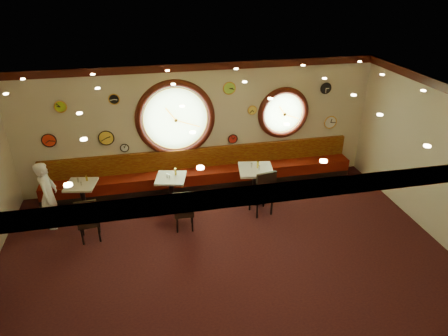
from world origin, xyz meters
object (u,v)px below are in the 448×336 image
table_b (171,187)px  condiment_c_bottle (258,165)px  condiment_a_bottle (87,178)px  condiment_a_salt (78,180)px  chair_a (88,217)px  condiment_c_salt (252,165)px  condiment_b_bottle (176,172)px  table_a (83,194)px  condiment_a_pepper (81,184)px  chair_c (264,190)px  condiment_b_salt (167,176)px  chair_b (184,208)px  condiment_b_pepper (169,176)px  condiment_c_pepper (259,168)px  table_c (255,181)px  waiter (48,195)px

table_b → condiment_c_bottle: bearing=-5.5°
condiment_a_bottle → condiment_a_salt: bearing=-169.8°
chair_a → condiment_c_salt: 3.89m
condiment_c_salt → condiment_b_bottle: size_ratio=0.66×
condiment_b_bottle → condiment_c_bottle: bearing=-8.5°
condiment_a_bottle → table_a: bearing=-135.6°
condiment_c_salt → condiment_b_bottle: 1.83m
condiment_a_pepper → condiment_a_bottle: bearing=62.4°
table_b → chair_a: size_ratio=1.28×
chair_c → condiment_b_salt: size_ratio=7.00×
table_b → chair_c: chair_c is taller
chair_c → condiment_a_salt: 4.30m
chair_b → condiment_b_pepper: size_ratio=6.62×
chair_c → condiment_c_salt: (-0.09, 0.75, 0.28)m
chair_a → condiment_b_salt: chair_a is taller
condiment_b_pepper → condiment_c_pepper: 2.13m
table_c → condiment_c_pepper: bearing=-56.7°
table_a → condiment_b_bottle: bearing=-1.5°
condiment_b_bottle → table_a: bearing=178.5°
condiment_c_salt → condiment_c_pepper: (0.14, -0.18, -0.00)m
condiment_a_pepper → table_a: bearing=108.6°
condiment_a_salt → condiment_c_salt: size_ratio=0.97×
table_a → waiter: bearing=-141.7°
condiment_b_bottle → condiment_c_bottle: condiment_c_bottle is taller
condiment_c_pepper → waiter: (-4.75, -0.02, -0.15)m
condiment_b_pepper → condiment_c_bottle: bearing=-4.3°
table_a → condiment_c_bottle: (4.14, -0.35, 0.50)m
table_a → table_c: bearing=-5.3°
chair_c → condiment_c_pepper: chair_c is taller
condiment_c_salt → condiment_c_pepper: size_ratio=1.02×
chair_c → condiment_b_pepper: 2.23m
table_c → condiment_b_pepper: size_ratio=9.80×
condiment_b_bottle → chair_b: bearing=-88.0°
condiment_c_bottle → chair_a: bearing=-166.9°
condiment_a_pepper → condiment_b_bottle: condiment_b_bottle is taller
condiment_b_salt → condiment_b_pepper: condiment_b_salt is taller
table_c → waiter: 4.70m
chair_b → table_b: bearing=102.6°
table_a → condiment_c_bottle: condiment_c_bottle is taller
condiment_c_salt → condiment_b_pepper: (-1.97, 0.09, -0.14)m
table_c → condiment_b_pepper: bearing=174.7°
table_a → condiment_a_salt: (-0.06, 0.09, 0.32)m
table_c → condiment_b_pepper: (-2.06, 0.19, 0.24)m
condiment_b_pepper → condiment_a_bottle: size_ratio=0.65×
table_b → condiment_b_bottle: size_ratio=4.78×
chair_b → waiter: 2.96m
condiment_c_pepper → condiment_b_bottle: condiment_c_pepper is taller
condiment_b_salt → condiment_b_bottle: bearing=25.8°
condiment_a_pepper → waiter: waiter is taller
condiment_c_salt → waiter: waiter is taller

